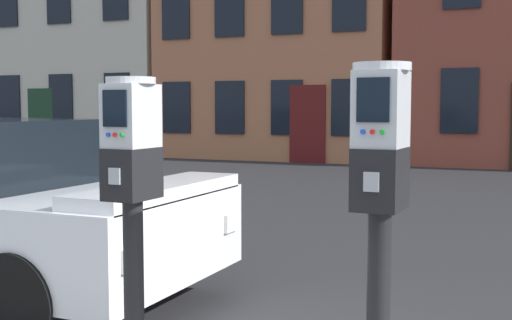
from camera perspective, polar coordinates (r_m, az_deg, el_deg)
The scene contains 2 objects.
parking_meter_near_kerb at distance 2.99m, azimuth -10.49°, elevation -2.08°, with size 0.22×0.26×1.51m.
parking_meter_twin_adjacent at distance 2.55m, azimuth 10.50°, elevation -2.70°, with size 0.22×0.26×1.55m.
Camera 1 is at (1.06, -2.69, 1.53)m, focal length 47.02 mm.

